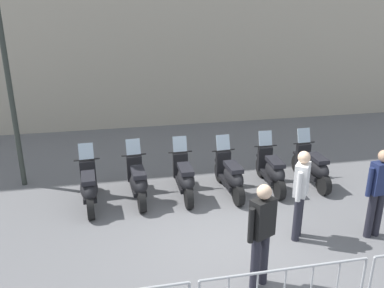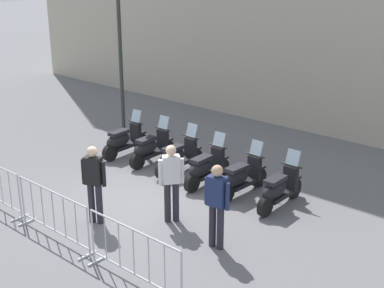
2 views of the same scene
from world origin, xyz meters
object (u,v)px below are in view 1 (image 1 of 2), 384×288
object	(u,v)px
motorcycle_1	(138,181)
motorcycle_3	(230,176)
motorcycle_5	(313,167)
officer_near_row_end	(301,190)
street_lamp	(4,55)
motorcycle_0	(89,187)
motorcycle_2	(184,178)
officer_by_barriers	(379,189)
officer_mid_plaza	(262,231)
motorcycle_4	(272,171)

from	to	relation	value
motorcycle_1	motorcycle_3	xyz separation A→B (m)	(2.08, -0.08, 0.00)
motorcycle_5	officer_near_row_end	size ratio (longest dim) A/B	1.00
motorcycle_1	street_lamp	bearing A→B (deg)	154.20
officer_near_row_end	street_lamp	bearing A→B (deg)	148.82
motorcycle_0	motorcycle_1	size ratio (longest dim) A/B	1.00
motorcycle_3	officer_near_row_end	distance (m)	2.16
motorcycle_0	street_lamp	bearing A→B (deg)	139.65
motorcycle_1	officer_near_row_end	distance (m)	3.52
motorcycle_1	motorcycle_2	xyz separation A→B (m)	(1.03, -0.01, 0.00)
motorcycle_2	officer_near_row_end	world-z (taller)	officer_near_row_end
officer_near_row_end	officer_by_barriers	distance (m)	1.43
motorcycle_5	officer_mid_plaza	bearing A→B (deg)	-127.28
motorcycle_0	motorcycle_1	bearing A→B (deg)	5.25
motorcycle_2	officer_mid_plaza	size ratio (longest dim) A/B	1.00
motorcycle_4	street_lamp	world-z (taller)	street_lamp
officer_near_row_end	motorcycle_4	bearing A→B (deg)	82.32
motorcycle_4	motorcycle_0	bearing A→B (deg)	-178.33
motorcycle_4	motorcycle_5	distance (m)	1.04
motorcycle_1	motorcycle_5	xyz separation A→B (m)	(4.14, 0.06, 0.00)
officer_mid_plaza	motorcycle_3	bearing A→B (deg)	82.75
motorcycle_1	street_lamp	distance (m)	3.96
street_lamp	officer_mid_plaza	size ratio (longest dim) A/B	2.90
motorcycle_3	motorcycle_0	bearing A→B (deg)	-179.74
motorcycle_2	motorcycle_3	world-z (taller)	same
motorcycle_5	street_lamp	bearing A→B (deg)	169.77
officer_mid_plaza	officer_by_barriers	size ratio (longest dim) A/B	1.00
motorcycle_0	motorcycle_2	distance (m)	2.07
motorcycle_2	motorcycle_4	world-z (taller)	same
motorcycle_2	street_lamp	world-z (taller)	street_lamp
motorcycle_4	officer_near_row_end	size ratio (longest dim) A/B	1.00
officer_near_row_end	officer_by_barriers	size ratio (longest dim) A/B	1.00
motorcycle_0	motorcycle_3	size ratio (longest dim) A/B	1.00
motorcycle_0	motorcycle_4	xyz separation A→B (m)	(4.14, 0.12, 0.00)
officer_mid_plaza	officer_by_barriers	distance (m)	2.73
motorcycle_3	motorcycle_5	distance (m)	2.07
motorcycle_5	officer_near_row_end	bearing A→B (deg)	-122.24
motorcycle_4	officer_near_row_end	distance (m)	2.14
officer_by_barriers	motorcycle_5	bearing A→B (deg)	92.46
motorcycle_0	motorcycle_5	xyz separation A→B (m)	(5.18, 0.15, 0.00)
motorcycle_0	officer_by_barriers	world-z (taller)	officer_by_barriers
motorcycle_2	officer_mid_plaza	distance (m)	3.28
motorcycle_2	officer_by_barriers	size ratio (longest dim) A/B	1.00
street_lamp	officer_by_barriers	world-z (taller)	street_lamp
street_lamp	motorcycle_5	bearing A→B (deg)	-10.23
motorcycle_5	officer_near_row_end	xyz separation A→B (m)	(-1.32, -2.09, 0.53)
motorcycle_4	motorcycle_1	bearing A→B (deg)	-179.52
motorcycle_0	officer_mid_plaza	bearing A→B (deg)	-48.60
motorcycle_0	officer_mid_plaza	distance (m)	4.14
motorcycle_1	motorcycle_5	distance (m)	4.14
motorcycle_4	street_lamp	size ratio (longest dim) A/B	0.34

